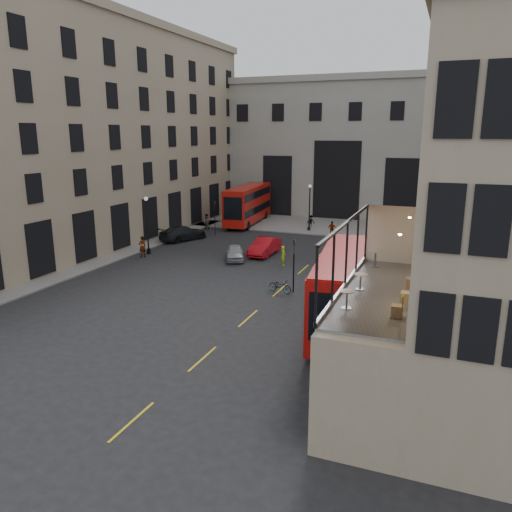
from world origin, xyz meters
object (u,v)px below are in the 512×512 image
(bus_near, at_px, (342,286))
(cafe_chair_d, at_px, (417,265))
(traffic_light_near, at_px, (294,259))
(pedestrian_d, at_px, (410,239))
(cafe_table_near, at_px, (347,297))
(street_lamp_a, at_px, (148,229))
(car_c, at_px, (183,233))
(pedestrian_a, at_px, (207,222))
(pedestrian_b, at_px, (311,222))
(cafe_table_mid, at_px, (361,279))
(car_b, at_px, (265,247))
(cafe_chair_b, at_px, (407,297))
(pedestrian_e, at_px, (142,247))
(cyclist, at_px, (283,256))
(car_a, at_px, (235,253))
(cafe_chair_c, at_px, (411,283))
(bicycle, at_px, (280,286))
(cafe_chair_a, at_px, (397,310))
(traffic_light_far, at_px, (215,213))
(cafe_table_far, at_px, (375,256))
(bus_far, at_px, (248,203))
(pedestrian_c, at_px, (332,229))
(street_lamp_b, at_px, (309,211))

(bus_near, height_order, cafe_chair_d, cafe_chair_d)
(traffic_light_near, bearing_deg, pedestrian_d, 69.95)
(cafe_table_near, bearing_deg, street_lamp_a, 137.57)
(car_c, xyz_separation_m, pedestrian_a, (-0.31, 6.10, 0.14))
(pedestrian_b, distance_m, cafe_table_mid, 38.30)
(street_lamp_a, bearing_deg, car_b, 19.39)
(cafe_chair_b, bearing_deg, pedestrian_d, 94.14)
(cafe_table_near, relative_size, cafe_chair_b, 0.78)
(pedestrian_e, height_order, cafe_table_mid, cafe_table_mid)
(cyclist, distance_m, pedestrian_a, 17.86)
(cyclist, bearing_deg, car_c, 44.36)
(car_a, distance_m, cafe_chair_c, 24.73)
(bicycle, xyz_separation_m, cafe_chair_a, (9.32, -14.41, 4.37))
(cafe_chair_d, bearing_deg, cafe_table_mid, -115.97)
(pedestrian_d, bearing_deg, cafe_chair_b, 172.27)
(traffic_light_far, height_order, street_lamp_a, street_lamp_a)
(cafe_table_far, xyz_separation_m, cafe_chair_b, (1.98, -5.14, -0.27))
(bicycle, bearing_deg, bus_near, -119.62)
(bus_far, bearing_deg, cafe_chair_b, -59.42)
(car_c, relative_size, pedestrian_a, 2.91)
(pedestrian_b, xyz_separation_m, cafe_chair_a, (13.81, -38.80, 4.08))
(pedestrian_b, height_order, cafe_chair_b, cafe_chair_b)
(car_c, relative_size, cafe_chair_c, 5.97)
(car_b, relative_size, pedestrian_b, 3.10)
(traffic_light_near, bearing_deg, pedestrian_a, 131.28)
(bicycle, relative_size, pedestrian_c, 1.10)
(bus_far, bearing_deg, pedestrian_c, -17.73)
(car_b, bearing_deg, street_lamp_a, -159.13)
(pedestrian_b, bearing_deg, car_c, -166.29)
(bus_far, bearing_deg, traffic_light_far, -94.75)
(cyclist, xyz_separation_m, cafe_chair_c, (11.65, -17.93, 4.03))
(cafe_table_far, bearing_deg, cafe_chair_c, -57.42)
(cafe_chair_c, bearing_deg, traffic_light_near, 127.59)
(cafe_chair_c, bearing_deg, cafe_table_near, -121.35)
(pedestrian_b, height_order, cafe_chair_a, cafe_chair_a)
(bicycle, distance_m, pedestrian_c, 20.75)
(cafe_table_far, bearing_deg, pedestrian_d, 90.58)
(bus_far, height_order, pedestrian_d, bus_far)
(cafe_chair_b, bearing_deg, street_lamp_a, 141.96)
(pedestrian_b, bearing_deg, cafe_table_far, -102.95)
(cafe_table_mid, bearing_deg, cafe_chair_a, -56.14)
(street_lamp_b, relative_size, pedestrian_c, 3.25)
(pedestrian_b, height_order, pedestrian_e, pedestrian_e)
(traffic_light_far, xyz_separation_m, street_lamp_a, (-2.00, -10.00, -0.03))
(traffic_light_near, distance_m, pedestrian_e, 16.53)
(cafe_table_far, bearing_deg, pedestrian_a, 130.70)
(car_b, bearing_deg, cafe_chair_b, -56.30)
(car_b, bearing_deg, pedestrian_a, 141.06)
(cafe_chair_a, bearing_deg, cafe_table_far, 104.94)
(street_lamp_a, height_order, cafe_chair_d, cafe_chair_d)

